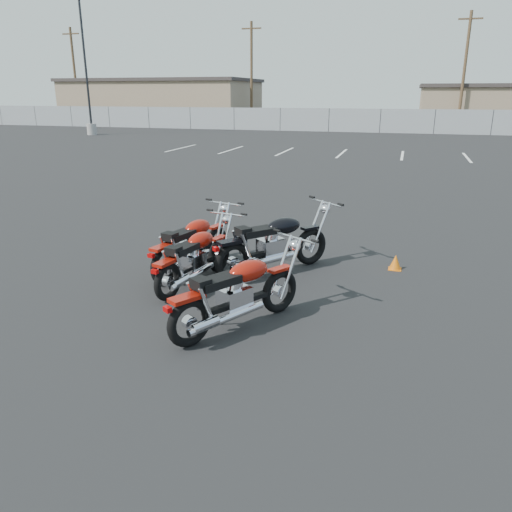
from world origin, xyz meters
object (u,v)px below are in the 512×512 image
(motorcycle_second_black, at_px, (274,243))
(motorcycle_third_red, at_px, (195,258))
(motorcycle_rear_red, at_px, (238,293))
(motorcycle_front_red, at_px, (192,244))

(motorcycle_second_black, distance_m, motorcycle_third_red, 1.40)
(motorcycle_third_red, height_order, motorcycle_rear_red, motorcycle_rear_red)
(motorcycle_front_red, xyz_separation_m, motorcycle_rear_red, (1.46, -1.89, 0.01))
(motorcycle_front_red, bearing_deg, motorcycle_third_red, -62.50)
(motorcycle_third_red, bearing_deg, motorcycle_second_black, 41.24)
(motorcycle_second_black, bearing_deg, motorcycle_third_red, -138.76)
(motorcycle_rear_red, bearing_deg, motorcycle_third_red, 131.88)
(motorcycle_front_red, height_order, motorcycle_third_red, motorcycle_front_red)
(motorcycle_rear_red, bearing_deg, motorcycle_second_black, 92.43)
(motorcycle_second_black, height_order, motorcycle_third_red, motorcycle_second_black)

